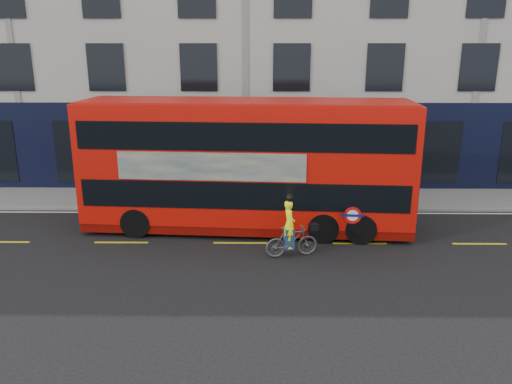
{
  "coord_description": "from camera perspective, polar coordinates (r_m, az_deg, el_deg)",
  "views": [
    {
      "loc": [
        0.69,
        -14.08,
        6.26
      ],
      "look_at": [
        0.53,
        1.98,
        1.65
      ],
      "focal_mm": 35.0,
      "sensor_mm": 36.0,
      "label": 1
    }
  ],
  "objects": [
    {
      "name": "pavement",
      "position": [
        21.51,
        -1.28,
        -0.73
      ],
      "size": [
        60.0,
        3.0,
        0.12
      ],
      "primitive_type": "cube",
      "color": "gray",
      "rests_on": "ground"
    },
    {
      "name": "lane_dashes",
      "position": [
        16.81,
        -1.83,
        -5.84
      ],
      "size": [
        58.0,
        0.12,
        0.01
      ],
      "primitive_type": null,
      "color": "gold",
      "rests_on": "ground"
    },
    {
      "name": "road_edge_line",
      "position": [
        19.81,
        -1.45,
        -2.39
      ],
      "size": [
        58.0,
        0.1,
        0.01
      ],
      "primitive_type": "cube",
      "color": "silver",
      "rests_on": "ground"
    },
    {
      "name": "ground",
      "position": [
        15.43,
        -2.06,
        -7.92
      ],
      "size": [
        120.0,
        120.0,
        0.0
      ],
      "primitive_type": "plane",
      "color": "black",
      "rests_on": "ground"
    },
    {
      "name": "kerb",
      "position": [
        20.08,
        -1.42,
        -1.95
      ],
      "size": [
        60.0,
        0.12,
        0.13
      ],
      "primitive_type": "cube",
      "color": "gray",
      "rests_on": "ground"
    },
    {
      "name": "bus",
      "position": [
        17.47,
        -0.96,
        3.12
      ],
      "size": [
        11.56,
        3.37,
        4.6
      ],
      "rotation": [
        0.0,
        0.0,
        -0.07
      ],
      "color": "red",
      "rests_on": "ground"
    },
    {
      "name": "cyclist",
      "position": [
        15.56,
        4.03,
        -5.05
      ],
      "size": [
        1.73,
        0.82,
        2.03
      ],
      "rotation": [
        0.0,
        0.0,
        0.22
      ],
      "color": "#4C4F51",
      "rests_on": "ground"
    },
    {
      "name": "building_terrace",
      "position": [
        27.07,
        -0.93,
        18.63
      ],
      "size": [
        50.0,
        10.07,
        15.0
      ],
      "color": "#AEABA4",
      "rests_on": "ground"
    }
  ]
}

